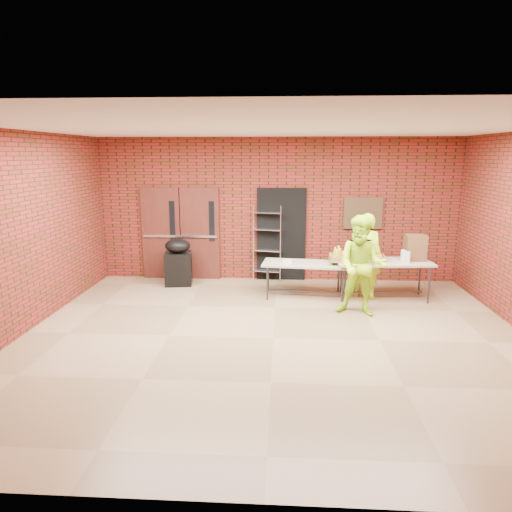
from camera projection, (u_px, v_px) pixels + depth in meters
The scene contains 19 objects.
room at pixel (274, 238), 6.82m from camera, with size 8.08×7.08×3.28m.
double_doors at pixel (181, 234), 10.41m from camera, with size 1.78×0.12×2.10m.
dark_doorway at pixel (281, 235), 10.31m from camera, with size 1.10×0.06×2.10m, color black.
bronze_plaque at pixel (363, 213), 10.08m from camera, with size 0.85×0.04×0.70m, color #3F2919.
wire_rack at pixel (267, 244), 10.23m from camera, with size 0.63×0.21×1.71m, color silver, non-canonical shape.
table_left at pixel (306, 266), 9.13m from camera, with size 1.77×0.88×0.70m.
table_right at pixel (383, 264), 9.02m from camera, with size 1.91×0.92×0.76m.
basket_bananas at pixel (343, 257), 9.00m from camera, with size 0.50×0.39×0.16m.
basket_oranges at pixel (373, 258), 9.03m from camera, with size 0.44×0.34×0.14m.
basket_apples at pixel (361, 260), 8.79m from camera, with size 0.44×0.34×0.14m.
muffin_tray at pixel (340, 262), 8.99m from camera, with size 0.37×0.37×0.09m.
napkin_box at pixel (287, 261), 9.12m from camera, with size 0.18×0.12×0.06m, color silver.
coffee_dispenser at pixel (415, 248), 9.03m from camera, with size 0.39×0.34×0.51m, color brown.
cup_stack_front at pixel (404, 257), 8.83m from camera, with size 0.08×0.08×0.24m, color silver.
cup_stack_mid at pixel (408, 258), 8.77m from camera, with size 0.08×0.08×0.23m, color silver.
cup_stack_back at pixel (403, 255), 8.99m from camera, with size 0.08×0.08×0.23m, color silver.
covered_grill at pixel (178, 262), 9.99m from camera, with size 0.63×0.55×1.03m.
volunteer_woman at pixel (366, 256), 9.02m from camera, with size 0.63×0.41×1.71m, color #ADE519.
volunteer_man at pixel (362, 266), 8.03m from camera, with size 0.87×0.68×1.79m, color #ADE519.
Camera 1 is at (0.12, -6.72, 2.82)m, focal length 32.00 mm.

